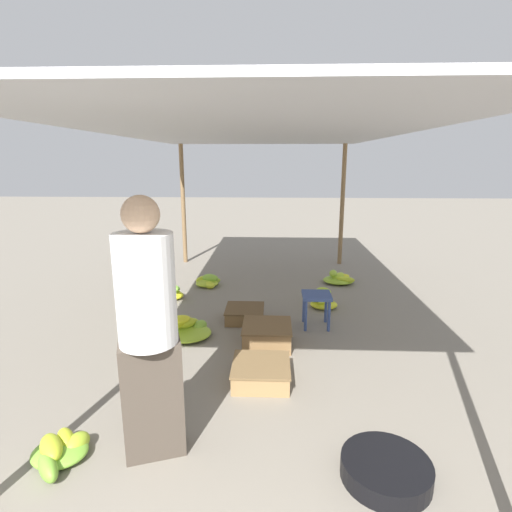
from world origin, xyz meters
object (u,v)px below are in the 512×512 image
object	(u,v)px
stool	(316,300)
basin_black	(386,469)
banana_pile_left_0	(60,451)
crate_mid	(261,372)
banana_pile_left_2	(208,281)
banana_pile_right_1	(339,279)
vendor_foreground	(148,328)
banana_pile_right_0	(323,300)
crate_near	(245,314)
crate_far	(267,335)
banana_pile_left_1	(187,329)
banana_pile_left_3	(170,293)

from	to	relation	value
stool	basin_black	distance (m)	2.40
banana_pile_left_0	crate_mid	xyz separation A→B (m)	(1.32, 1.04, 0.02)
stool	crate_mid	distance (m)	1.44
banana_pile_left_2	banana_pile_right_1	size ratio (longest dim) A/B	0.93
vendor_foreground	basin_black	distance (m)	1.76
banana_pile_right_0	crate_near	bearing A→B (deg)	-154.12
vendor_foreground	crate_far	size ratio (longest dim) A/B	3.35
vendor_foreground	banana_pile_right_1	distance (m)	4.49
vendor_foreground	basin_black	xyz separation A→B (m)	(1.53, -0.18, -0.86)
vendor_foreground	crate_mid	bearing A→B (deg)	52.81
banana_pile_right_1	crate_far	world-z (taller)	crate_far
basin_black	banana_pile_left_1	bearing A→B (deg)	129.93
basin_black	banana_pile_right_0	distance (m)	3.03
crate_mid	crate_far	xyz separation A→B (m)	(0.04, 0.75, 0.03)
banana_pile_left_1	crate_mid	size ratio (longest dim) A/B	1.11
banana_pile_left_1	banana_pile_right_0	xyz separation A→B (m)	(1.67, 0.99, 0.02)
stool	banana_pile_left_3	size ratio (longest dim) A/B	1.06
stool	banana_pile_left_2	xyz separation A→B (m)	(-1.57, 1.56, -0.27)
crate_mid	crate_near	bearing A→B (deg)	99.90
stool	banana_pile_right_1	bearing A→B (deg)	72.52
vendor_foreground	banana_pile_left_0	distance (m)	1.06
banana_pile_left_3	banana_pile_right_1	size ratio (longest dim) A/B	0.72
crate_near	crate_far	world-z (taller)	crate_far
banana_pile_left_2	crate_near	bearing A→B (deg)	-63.71
vendor_foreground	crate_mid	size ratio (longest dim) A/B	3.38
banana_pile_right_1	crate_near	bearing A→B (deg)	-131.18
banana_pile_left_1	crate_near	xyz separation A→B (m)	(0.63, 0.49, 0.00)
vendor_foreground	crate_mid	xyz separation A→B (m)	(0.70, 0.92, -0.83)
banana_pile_left_0	banana_pile_left_3	size ratio (longest dim) A/B	1.28
banana_pile_right_0	crate_mid	distance (m)	2.07
stool	banana_pile_left_2	size ratio (longest dim) A/B	0.82
vendor_foreground	crate_mid	distance (m)	1.42
banana_pile_left_2	crate_mid	xyz separation A→B (m)	(0.94, -2.83, 0.02)
vendor_foreground	banana_pile_left_3	world-z (taller)	vendor_foreground
banana_pile_left_1	banana_pile_right_0	bearing A→B (deg)	30.66
banana_pile_left_3	banana_pile_right_0	xyz separation A→B (m)	(2.17, -0.24, 0.02)
crate_far	banana_pile_left_3	bearing A→B (deg)	135.36
basin_black	banana_pile_right_0	size ratio (longest dim) A/B	1.28
crate_far	vendor_foreground	bearing A→B (deg)	-113.93
stool	banana_pile_left_2	world-z (taller)	stool
banana_pile_left_2	crate_far	world-z (taller)	crate_far
banana_pile_right_1	crate_mid	xyz separation A→B (m)	(-1.19, -3.06, 0.02)
basin_black	crate_far	size ratio (longest dim) A/B	1.07
banana_pile_left_2	banana_pile_left_3	distance (m)	0.80
banana_pile_left_2	crate_near	xyz separation A→B (m)	(0.70, -1.41, 0.02)
basin_black	banana_pile_left_1	size ratio (longest dim) A/B	0.98
stool	banana_pile_left_1	bearing A→B (deg)	-167.39
banana_pile_left_2	crate_far	distance (m)	2.30
crate_near	stool	bearing A→B (deg)	-9.70
banana_pile_right_1	crate_near	xyz separation A→B (m)	(-1.44, -1.64, 0.02)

